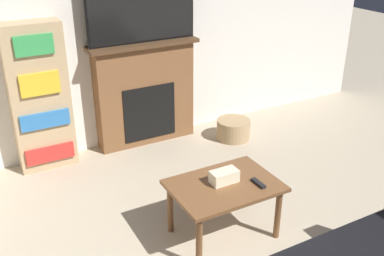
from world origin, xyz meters
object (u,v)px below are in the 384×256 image
at_px(fireplace, 145,93).
at_px(storage_basket, 233,129).
at_px(coffee_table, 224,192).
at_px(bookshelf, 40,98).
at_px(tv, 142,10).

height_order(fireplace, storage_basket, fireplace).
xyz_separation_m(coffee_table, bookshelf, (-0.99, 1.86, 0.34)).
bearing_deg(tv, storage_basket, -24.48).
xyz_separation_m(coffee_table, storage_basket, (1.05, 1.45, -0.29)).
distance_m(fireplace, bookshelf, 1.14).
height_order(tv, storage_basket, tv).
distance_m(bookshelf, storage_basket, 2.18).
distance_m(tv, storage_basket, 1.72).
bearing_deg(tv, coffee_table, -94.21).
xyz_separation_m(tv, bookshelf, (-1.13, -0.00, -0.76)).
distance_m(coffee_table, storage_basket, 1.81).
height_order(tv, bookshelf, tv).
bearing_deg(tv, bookshelf, -179.84).
relative_size(fireplace, storage_basket, 3.12).
xyz_separation_m(tv, storage_basket, (0.91, -0.42, -1.39)).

